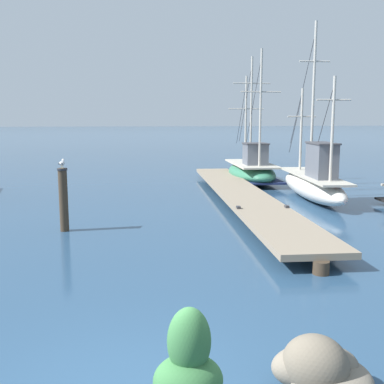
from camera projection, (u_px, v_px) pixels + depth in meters
The scene contains 7 objects.
floating_dock at pixel (241, 194), 18.37m from camera, with size 3.30×17.49×0.53m.
fishing_boat_1 at pixel (252, 170), 24.13m from camera, with size 2.58×6.73×6.58m.
fishing_boat_3 at pixel (314, 181), 19.04m from camera, with size 2.25×7.25×7.21m.
mooring_piling at pixel (63, 199), 13.66m from camera, with size 0.30×0.30×1.89m.
perched_seagull at pixel (62, 163), 13.49m from camera, with size 0.19×0.38×0.27m.
shore_rock_near_left at pixel (320, 370), 5.64m from camera, with size 1.32×1.23×0.75m.
coastal_shrub at pixel (186, 381), 4.48m from camera, with size 0.68×0.70×1.56m.
Camera 1 is at (-0.16, -5.01, 3.32)m, focal length 43.21 mm.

